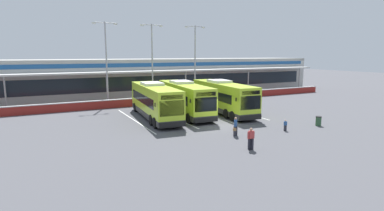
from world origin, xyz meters
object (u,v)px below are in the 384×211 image
at_px(coach_bus_leftmost, 155,102).
at_px(pedestrian_child, 285,125).
at_px(pedestrian_with_handbag, 235,126).
at_px(lamp_post_west, 106,58).
at_px(pedestrian_in_dark_coat, 251,138).
at_px(coach_bus_centre, 223,98).
at_px(litter_bin, 318,121).
at_px(coach_bus_left_centre, 184,99).
at_px(lamp_post_centre, 152,58).
at_px(lamp_post_east, 195,58).

height_order(coach_bus_leftmost, pedestrian_child, coach_bus_leftmost).
relative_size(pedestrian_with_handbag, lamp_post_west, 0.15).
distance_m(pedestrian_in_dark_coat, lamp_post_west, 25.79).
distance_m(coach_bus_centre, pedestrian_with_handbag, 10.66).
bearing_deg(lamp_post_west, coach_bus_leftmost, -76.77).
height_order(coach_bus_centre, pedestrian_in_dark_coat, coach_bus_centre).
bearing_deg(litter_bin, coach_bus_left_centre, 128.91).
bearing_deg(lamp_post_west, pedestrian_in_dark_coat, -79.03).
distance_m(coach_bus_leftmost, pedestrian_with_handbag, 10.70).
relative_size(coach_bus_left_centre, litter_bin, 13.26).
bearing_deg(pedestrian_child, pedestrian_with_handbag, 173.36).
relative_size(pedestrian_with_handbag, pedestrian_child, 1.61).
xyz_separation_m(pedestrian_in_dark_coat, litter_bin, (10.52, 3.07, -0.41)).
relative_size(pedestrian_in_dark_coat, pedestrian_child, 1.61).
height_order(pedestrian_child, lamp_post_west, lamp_post_west).
height_order(lamp_post_west, lamp_post_centre, same).
height_order(coach_bus_leftmost, coach_bus_centre, same).
bearing_deg(coach_bus_centre, pedestrian_in_dark_coat, -114.77).
distance_m(coach_bus_centre, lamp_post_centre, 13.23).
height_order(coach_bus_centre, lamp_post_west, lamp_post_west).
bearing_deg(lamp_post_west, coach_bus_left_centre, -59.04).
bearing_deg(coach_bus_leftmost, pedestrian_in_dark_coat, -80.88).
distance_m(pedestrian_child, lamp_post_east, 21.92).
bearing_deg(lamp_post_east, coach_bus_left_centre, -123.72).
bearing_deg(coach_bus_left_centre, pedestrian_child, -67.18).
distance_m(coach_bus_left_centre, lamp_post_centre, 11.44).
bearing_deg(lamp_post_east, lamp_post_centre, 174.73).
xyz_separation_m(pedestrian_with_handbag, litter_bin, (9.30, -0.55, -0.39)).
height_order(lamp_post_west, lamp_post_east, same).
xyz_separation_m(coach_bus_leftmost, litter_bin, (12.72, -10.64, -1.32)).
relative_size(coach_bus_left_centre, lamp_post_east, 1.12).
xyz_separation_m(coach_bus_centre, lamp_post_centre, (-4.43, 11.62, 4.50)).
relative_size(pedestrian_child, lamp_post_centre, 0.09).
relative_size(pedestrian_child, litter_bin, 1.08).
xyz_separation_m(pedestrian_with_handbag, lamp_post_east, (6.95, 20.48, 5.43)).
distance_m(pedestrian_child, lamp_post_centre, 22.90).
relative_size(pedestrian_in_dark_coat, lamp_post_centre, 0.15).
relative_size(pedestrian_with_handbag, lamp_post_centre, 0.15).
xyz_separation_m(coach_bus_centre, lamp_post_east, (2.12, 11.02, 4.50)).
xyz_separation_m(coach_bus_left_centre, lamp_post_east, (6.62, 9.91, 4.50)).
bearing_deg(lamp_post_centre, coach_bus_leftmost, -109.09).
bearing_deg(pedestrian_in_dark_coat, pedestrian_child, 25.94).
relative_size(lamp_post_east, litter_bin, 11.83).
bearing_deg(pedestrian_in_dark_coat, coach_bus_left_centre, 83.80).
distance_m(pedestrian_in_dark_coat, litter_bin, 10.96).
bearing_deg(lamp_post_centre, coach_bus_centre, -69.13).
bearing_deg(coach_bus_centre, pedestrian_child, -88.85).
xyz_separation_m(lamp_post_west, lamp_post_east, (12.95, -0.65, 0.00)).
height_order(coach_bus_leftmost, coach_bus_left_centre, same).
height_order(lamp_post_east, litter_bin, lamp_post_east).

